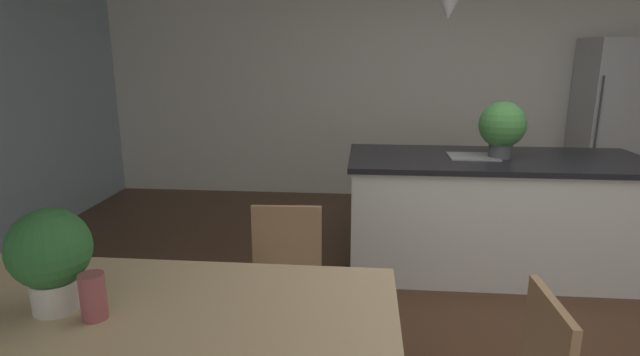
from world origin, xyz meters
The scene contains 10 objects.
ground_plane centered at (0.00, 0.00, -0.02)m, with size 10.00×8.40×0.04m, color #4C301E.
wall_back_kitchen centered at (0.00, 3.26, 1.35)m, with size 10.00×0.12×2.70m, color white.
dining_table centered at (-1.85, -1.04, 0.69)m, with size 1.97×0.89×0.76m.
chair_far_right centered at (-1.41, -0.23, 0.47)m, with size 0.42×0.42×0.87m.
kitchen_island centered at (0.00, 1.17, 0.46)m, with size 2.24×0.96×0.91m.
refrigerator centered at (1.60, 2.86, 0.91)m, with size 0.68×0.67×1.82m.
pendant_over_island_main centered at (-0.44, 1.17, 2.00)m, with size 0.20×0.20×0.80m.
potted_plant_on_island centered at (0.01, 1.17, 1.14)m, with size 0.34×0.34×0.42m.
potted_plant_on_table centered at (-2.11, -1.06, 0.97)m, with size 0.29×0.29×0.38m.
vase_on_dining_table centered at (-1.94, -1.11, 0.84)m, with size 0.09×0.09×0.17m.
Camera 1 is at (-1.00, -2.59, 1.66)m, focal length 27.66 mm.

